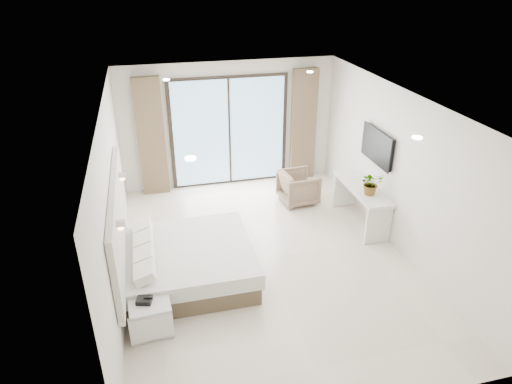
% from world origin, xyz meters
% --- Properties ---
extents(ground, '(6.20, 6.20, 0.00)m').
position_xyz_m(ground, '(0.00, 0.00, 0.00)').
color(ground, beige).
rests_on(ground, ground).
extents(room_shell, '(4.62, 6.22, 2.72)m').
position_xyz_m(room_shell, '(-0.20, 0.74, 1.58)').
color(room_shell, silver).
rests_on(room_shell, ground).
extents(bed, '(1.98, 1.88, 0.69)m').
position_xyz_m(bed, '(-1.32, -0.23, 0.29)').
color(bed, brown).
rests_on(bed, ground).
extents(nightstand, '(0.56, 0.47, 0.49)m').
position_xyz_m(nightstand, '(-1.93, -1.30, 0.25)').
color(nightstand, silver).
rests_on(nightstand, ground).
extents(phone, '(0.23, 0.20, 0.07)m').
position_xyz_m(phone, '(-1.98, -1.27, 0.52)').
color(phone, black).
rests_on(phone, nightstand).
extents(console_desk, '(0.50, 1.59, 0.77)m').
position_xyz_m(console_desk, '(2.04, 0.70, 0.56)').
color(console_desk, silver).
rests_on(console_desk, ground).
extents(plant, '(0.45, 0.49, 0.33)m').
position_xyz_m(plant, '(2.04, 0.40, 0.94)').
color(plant, '#33662D').
rests_on(plant, console_desk).
extents(armchair, '(0.72, 0.77, 0.73)m').
position_xyz_m(armchair, '(1.18, 1.80, 0.36)').
color(armchair, '#937160').
rests_on(armchair, ground).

